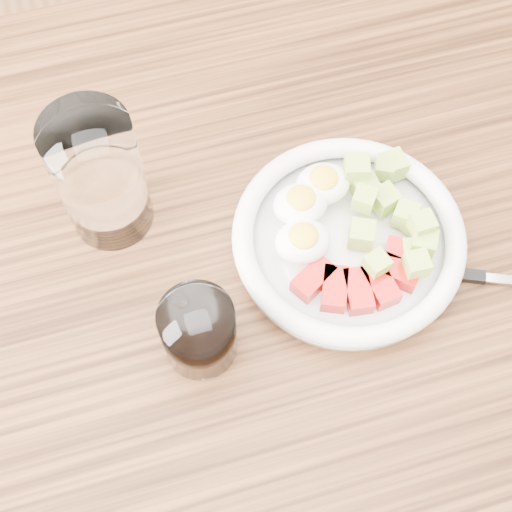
{
  "coord_description": "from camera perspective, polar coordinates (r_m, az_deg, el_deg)",
  "views": [
    {
      "loc": [
        -0.1,
        -0.3,
        1.46
      ],
      "look_at": [
        -0.01,
        0.01,
        0.8
      ],
      "focal_mm": 50.0,
      "sensor_mm": 36.0,
      "label": 1
    }
  ],
  "objects": [
    {
      "name": "bowl",
      "position": [
        0.76,
        7.32,
        1.63
      ],
      "size": [
        0.25,
        0.25,
        0.06
      ],
      "color": "white",
      "rests_on": "dining_table"
    },
    {
      "name": "ground",
      "position": [
        1.5,
        0.49,
        -13.88
      ],
      "size": [
        4.0,
        4.0,
        0.0
      ],
      "primitive_type": "plane",
      "color": "brown",
      "rests_on": "ground"
    },
    {
      "name": "water_glass",
      "position": [
        0.74,
        -12.39,
        6.23
      ],
      "size": [
        0.09,
        0.09,
        0.16
      ],
      "primitive_type": "cylinder",
      "color": "white",
      "rests_on": "dining_table"
    },
    {
      "name": "coffee_glass",
      "position": [
        0.69,
        -4.6,
        -6.07
      ],
      "size": [
        0.07,
        0.07,
        0.08
      ],
      "color": "white",
      "rests_on": "dining_table"
    },
    {
      "name": "dining_table",
      "position": [
        0.85,
        0.83,
        -4.28
      ],
      "size": [
        1.5,
        0.9,
        0.77
      ],
      "color": "brown",
      "rests_on": "ground"
    },
    {
      "name": "fork",
      "position": [
        0.79,
        16.41,
        -1.5
      ],
      "size": [
        0.19,
        0.09,
        0.01
      ],
      "color": "black",
      "rests_on": "dining_table"
    }
  ]
}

